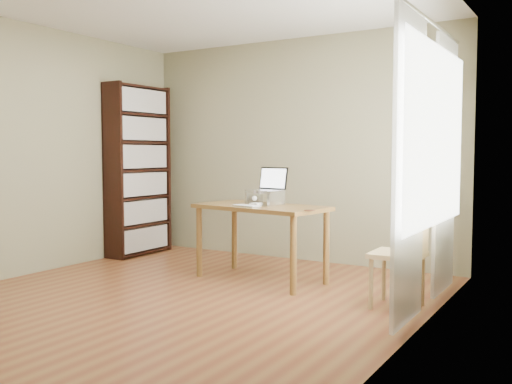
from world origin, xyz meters
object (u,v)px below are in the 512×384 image
desk (261,216)px  cat (267,197)px  laptop (268,185)px  keyboard (246,206)px  bookshelf (138,170)px  chair (406,248)px

desk → cat: 0.21m
desk → cat: cat is taller
laptop → cat: laptop is taller
desk → keyboard: (-0.03, -0.22, 0.12)m
bookshelf → cat: (2.07, -0.38, -0.23)m
keyboard → bookshelf: bearing=174.0°
desk → laptop: (0.00, 0.14, 0.30)m
keyboard → chair: chair is taller
laptop → keyboard: size_ratio=1.24×
keyboard → chair: bearing=11.2°
desk → keyboard: 0.25m
desk → chair: size_ratio=1.52×
laptop → cat: bearing=-61.1°
cat → laptop: bearing=114.0°
bookshelf → laptop: (2.06, -0.35, -0.11)m
keyboard → chair: 1.59m
cat → chair: size_ratio=0.53×
keyboard → chair: size_ratio=0.33×
keyboard → desk: bearing=95.4°
bookshelf → cat: 2.12m
bookshelf → keyboard: size_ratio=7.00×
laptop → bookshelf: bearing=179.3°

